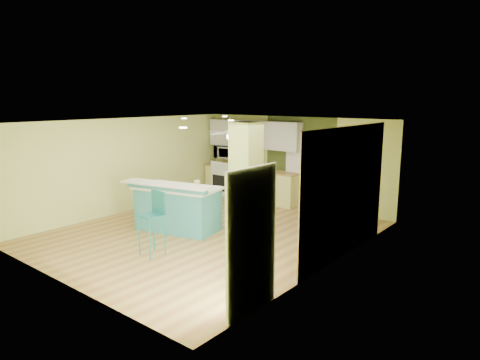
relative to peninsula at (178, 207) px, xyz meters
The scene contains 23 objects.
floor 0.95m from the peninsula, 22.94° to the left, with size 6.00×7.00×0.01m, color olive.
ceiling 2.11m from the peninsula, 22.94° to the left, with size 6.00×7.00×0.01m, color white.
wall_back 3.94m from the peninsula, 79.33° to the left, with size 6.00×0.01×2.50m, color #CFD874.
wall_front 3.36m from the peninsula, 77.36° to the right, with size 6.00×0.01×2.50m, color #CFD874.
wall_left 2.41m from the peninsula, behind, with size 0.01×7.00×2.50m, color #CFD874.
wall_right 3.80m from the peninsula, ahead, with size 0.01×7.00×2.50m, color #CFD874.
wood_panel 3.88m from the peninsula, 13.71° to the left, with size 0.02×3.40×2.50m, color #8F7652.
olive_accent 3.97m from the peninsula, 76.40° to the left, with size 2.20×0.02×2.50m, color #3D481D.
interior_door 3.90m from the peninsula, 76.30° to the left, with size 0.82×0.05×2.00m, color white.
french_door 4.22m from the peninsula, 28.43° to the right, with size 0.04×1.08×2.10m, color white.
column 1.74m from the peninsula, 30.44° to the left, with size 0.55×0.55×2.50m, color #ABBD57.
kitchen_run 3.55m from the peninsula, 99.44° to the left, with size 3.25×0.63×0.94m.
stove 3.82m from the peninsula, 113.68° to the left, with size 0.76×0.66×1.08m.
upper_cabinets 3.93m from the peninsula, 99.13° to the left, with size 3.20×0.34×0.80m, color silver.
microwave 3.91m from the peninsula, 113.62° to the left, with size 0.70×0.48×0.39m, color white.
ceiling_fan 2.80m from the peninsula, 99.42° to the left, with size 1.41×1.41×0.61m.
pendant_lamp 3.78m from the peninsula, 17.38° to the left, with size 0.14×0.14×0.69m.
wall_decor 3.97m from the peninsula, 16.68° to the left, with size 0.03×0.90×0.70m, color brown.
peninsula is the anchor object (origin of this frame).
bar_stool 1.61m from the peninsula, 58.58° to the right, with size 0.44×0.44×1.25m.
side_counter 3.61m from the peninsula, 18.49° to the left, with size 0.56×1.33×0.86m.
fruit_bowl 3.50m from the peninsula, 93.02° to the left, with size 0.31×0.31×0.08m, color #332415.
canister 0.73m from the peninsula, 28.34° to the left, with size 0.13×0.13×0.17m, color gold.
Camera 1 is at (6.41, -6.79, 3.00)m, focal length 32.00 mm.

